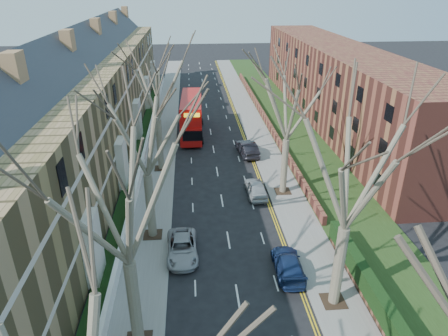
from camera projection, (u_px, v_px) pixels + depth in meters
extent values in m
cube|color=slate|center=(164.00, 133.00, 51.19)|extent=(3.00, 102.00, 0.12)
cube|color=slate|center=(256.00, 130.00, 52.13)|extent=(3.00, 102.00, 0.12)
cube|color=olive|center=(81.00, 116.00, 41.27)|extent=(9.00, 78.00, 10.00)
cube|color=#2F333A|center=(72.00, 57.00, 38.73)|extent=(4.67, 78.00, 4.67)
cube|color=beige|center=(126.00, 129.00, 42.26)|extent=(0.12, 78.00, 0.35)
cube|color=beige|center=(123.00, 96.00, 40.77)|extent=(0.12, 78.00, 0.35)
cube|color=brown|center=(336.00, 84.00, 54.55)|extent=(8.00, 54.00, 10.00)
cube|color=brown|center=(264.00, 116.00, 55.66)|extent=(0.35, 54.00, 0.90)
cube|color=white|center=(145.00, 153.00, 43.61)|extent=(0.30, 78.00, 1.00)
cube|color=#213714|center=(290.00, 128.00, 52.45)|extent=(6.00, 102.00, 0.06)
cylinder|color=brown|center=(134.00, 304.00, 20.30)|extent=(0.64, 0.64, 5.25)
cylinder|color=brown|center=(150.00, 206.00, 29.36)|extent=(0.64, 0.64, 5.07)
cube|color=#2D2116|center=(153.00, 235.00, 30.43)|extent=(1.40, 1.40, 0.05)
cylinder|color=brown|center=(160.00, 145.00, 40.15)|extent=(0.60, 0.60, 5.25)
cube|color=#2D2116|center=(162.00, 168.00, 41.26)|extent=(1.40, 1.40, 0.05)
cylinder|color=brown|center=(339.00, 266.00, 23.00)|extent=(0.64, 0.64, 5.25)
cube|color=#2D2116|center=(333.00, 301.00, 24.11)|extent=(1.40, 1.40, 0.05)
cylinder|color=brown|center=(284.00, 166.00, 35.67)|extent=(0.60, 0.60, 5.07)
cube|color=#2D2116|center=(283.00, 191.00, 36.74)|extent=(1.40, 1.40, 0.05)
cube|color=#B00E0C|center=(192.00, 123.00, 50.33)|extent=(2.86, 11.12, 2.21)
cube|color=#B00E0C|center=(191.00, 107.00, 49.44)|extent=(2.84, 10.57, 2.01)
cube|color=black|center=(192.00, 120.00, 50.14)|extent=(2.85, 10.24, 0.90)
cube|color=black|center=(191.00, 106.00, 49.40)|extent=(2.84, 10.02, 0.90)
imported|color=#9B9BA0|center=(182.00, 248.00, 28.08)|extent=(2.25, 4.68, 1.29)
imported|color=navy|center=(288.00, 264.00, 26.45)|extent=(1.94, 4.48, 1.28)
imported|color=#A0A5A9|center=(256.00, 188.00, 36.05)|extent=(1.76, 4.21, 1.42)
imported|color=black|center=(247.00, 148.00, 44.50)|extent=(2.28, 4.94, 1.57)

